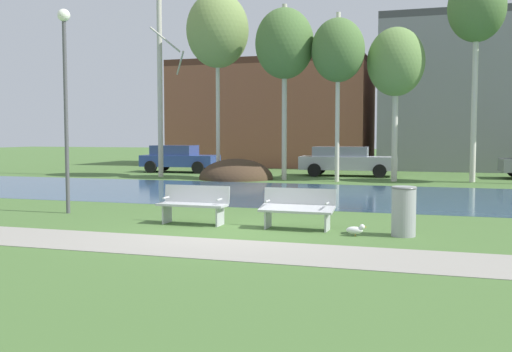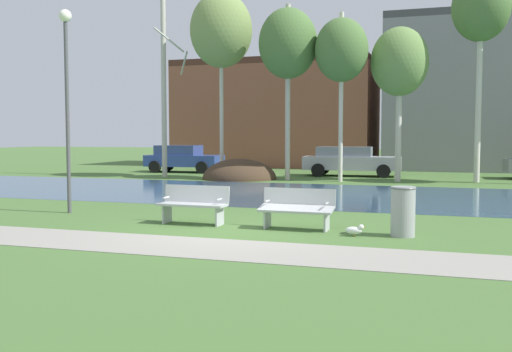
{
  "view_description": "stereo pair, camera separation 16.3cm",
  "coord_description": "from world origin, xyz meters",
  "px_view_note": "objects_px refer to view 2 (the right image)",
  "views": [
    {
      "loc": [
        4.06,
        -11.57,
        2.04
      ],
      "look_at": [
        0.03,
        1.44,
        1.07
      ],
      "focal_mm": 41.2,
      "sensor_mm": 36.0,
      "label": 1
    },
    {
      "loc": [
        4.22,
        -11.52,
        2.04
      ],
      "look_at": [
        0.03,
        1.44,
        1.07
      ],
      "focal_mm": 41.2,
      "sensor_mm": 36.0,
      "label": 2
    }
  ],
  "objects_px": {
    "bench_right": "(297,207)",
    "streetlamp": "(67,78)",
    "seagull": "(355,230)",
    "parked_sedan_second_silver": "(350,160)",
    "trash_bin": "(403,211)",
    "parked_van_nearest_blue": "(183,158)",
    "bench_left": "(193,203)"
  },
  "relations": [
    {
      "from": "parked_van_nearest_blue",
      "to": "trash_bin",
      "type": "bearing_deg",
      "value": -53.05
    },
    {
      "from": "seagull",
      "to": "streetlamp",
      "type": "bearing_deg",
      "value": 170.55
    },
    {
      "from": "bench_right",
      "to": "streetlamp",
      "type": "height_order",
      "value": "streetlamp"
    },
    {
      "from": "bench_right",
      "to": "parked_sedan_second_silver",
      "type": "bearing_deg",
      "value": 94.88
    },
    {
      "from": "seagull",
      "to": "streetlamp",
      "type": "relative_size",
      "value": 0.08
    },
    {
      "from": "bench_left",
      "to": "parked_van_nearest_blue",
      "type": "bearing_deg",
      "value": 115.75
    },
    {
      "from": "bench_right",
      "to": "trash_bin",
      "type": "height_order",
      "value": "trash_bin"
    },
    {
      "from": "seagull",
      "to": "parked_sedan_second_silver",
      "type": "xyz_separation_m",
      "value": [
        -2.71,
        16.92,
        0.63
      ]
    },
    {
      "from": "streetlamp",
      "to": "parked_van_nearest_blue",
      "type": "height_order",
      "value": "streetlamp"
    },
    {
      "from": "bench_right",
      "to": "streetlamp",
      "type": "distance_m",
      "value": 6.99
    },
    {
      "from": "bench_right",
      "to": "seagull",
      "type": "bearing_deg",
      "value": -21.59
    },
    {
      "from": "bench_right",
      "to": "parked_van_nearest_blue",
      "type": "distance_m",
      "value": 19.63
    },
    {
      "from": "seagull",
      "to": "parked_sedan_second_silver",
      "type": "bearing_deg",
      "value": 99.11
    },
    {
      "from": "seagull",
      "to": "parked_sedan_second_silver",
      "type": "distance_m",
      "value": 17.15
    },
    {
      "from": "parked_van_nearest_blue",
      "to": "parked_sedan_second_silver",
      "type": "xyz_separation_m",
      "value": [
        9.04,
        -0.22,
        0.0
      ]
    },
    {
      "from": "parked_sedan_second_silver",
      "to": "streetlamp",
      "type": "bearing_deg",
      "value": -107.23
    },
    {
      "from": "bench_right",
      "to": "parked_van_nearest_blue",
      "type": "relative_size",
      "value": 0.39
    },
    {
      "from": "parked_sedan_second_silver",
      "to": "bench_left",
      "type": "bearing_deg",
      "value": -93.56
    },
    {
      "from": "trash_bin",
      "to": "parked_sedan_second_silver",
      "type": "bearing_deg",
      "value": 102.31
    },
    {
      "from": "bench_left",
      "to": "parked_sedan_second_silver",
      "type": "height_order",
      "value": "parked_sedan_second_silver"
    },
    {
      "from": "seagull",
      "to": "bench_right",
      "type": "bearing_deg",
      "value": 158.41
    },
    {
      "from": "bench_right",
      "to": "seagull",
      "type": "relative_size",
      "value": 3.94
    },
    {
      "from": "parked_van_nearest_blue",
      "to": "parked_sedan_second_silver",
      "type": "distance_m",
      "value": 9.04
    },
    {
      "from": "bench_left",
      "to": "seagull",
      "type": "bearing_deg",
      "value": -7.93
    },
    {
      "from": "bench_left",
      "to": "parked_sedan_second_silver",
      "type": "distance_m",
      "value": 16.44
    },
    {
      "from": "trash_bin",
      "to": "parked_van_nearest_blue",
      "type": "distance_m",
      "value": 21.07
    },
    {
      "from": "trash_bin",
      "to": "seagull",
      "type": "xyz_separation_m",
      "value": [
        -0.91,
        -0.3,
        -0.39
      ]
    },
    {
      "from": "seagull",
      "to": "parked_van_nearest_blue",
      "type": "xyz_separation_m",
      "value": [
        -11.75,
        17.14,
        0.63
      ]
    },
    {
      "from": "parked_sedan_second_silver",
      "to": "trash_bin",
      "type": "bearing_deg",
      "value": -77.69
    },
    {
      "from": "bench_left",
      "to": "seagull",
      "type": "xyz_separation_m",
      "value": [
        3.74,
        -0.52,
        -0.34
      ]
    },
    {
      "from": "bench_left",
      "to": "bench_right",
      "type": "height_order",
      "value": "same"
    },
    {
      "from": "bench_left",
      "to": "parked_van_nearest_blue",
      "type": "height_order",
      "value": "parked_van_nearest_blue"
    }
  ]
}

